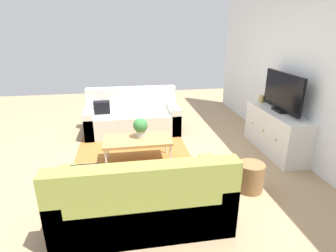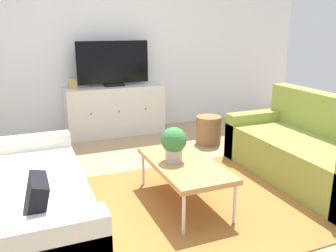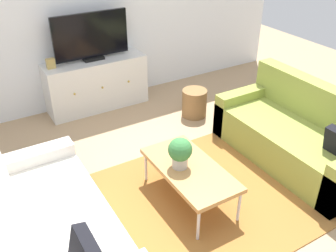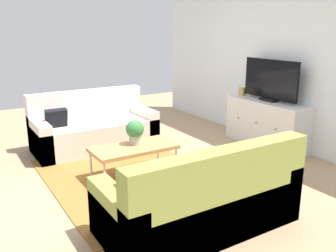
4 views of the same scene
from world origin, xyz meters
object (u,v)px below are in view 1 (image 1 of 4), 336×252
coffee_table (137,141)px  mantel_clock (262,99)px  couch_right_side (143,203)px  couch_left_side (133,118)px  tv_console (276,132)px  flat_screen_tv (283,93)px  potted_plant (141,127)px  wicker_basket (250,177)px

coffee_table → mantel_clock: (-0.62, 2.35, 0.42)m
coffee_table → couch_right_side: bearing=-1.0°
couch_left_side → mantel_clock: (0.78, 2.37, 0.50)m
tv_console → flat_screen_tv: bearing=90.0°
couch_right_side → flat_screen_tv: 2.93m
potted_plant → flat_screen_tv: size_ratio=0.30×
wicker_basket → mantel_clock: bearing=150.3°
coffee_table → flat_screen_tv: size_ratio=1.01×
couch_right_side → couch_left_side: bearing=180.0°
flat_screen_tv → wicker_basket: size_ratio=2.70×
wicker_basket → coffee_table: bearing=-125.9°
potted_plant → mantel_clock: bearing=103.3°
potted_plant → wicker_basket: 1.78m
potted_plant → couch_right_side: bearing=-3.2°
potted_plant → wicker_basket: bearing=51.0°
mantel_clock → potted_plant: bearing=-76.7°
coffee_table → potted_plant: size_ratio=3.37×
couch_left_side → mantel_clock: couch_left_side is taller
couch_right_side → flat_screen_tv: bearing=122.2°
coffee_table → wicker_basket: (1.02, 1.41, -0.18)m
tv_console → flat_screen_tv: size_ratio=1.37×
couch_right_side → wicker_basket: 1.51m
potted_plant → mantel_clock: (-0.54, 2.29, 0.21)m
coffee_table → flat_screen_tv: bearing=90.7°
mantel_clock → wicker_basket: bearing=-29.7°
mantel_clock → wicker_basket: size_ratio=0.34×
tv_console → mantel_clock: bearing=180.0°
tv_console → potted_plant: bearing=-91.2°
tv_console → mantel_clock: mantel_clock is taller
flat_screen_tv → mantel_clock: 0.64m
couch_right_side → flat_screen_tv: size_ratio=1.77×
mantel_clock → couch_right_side: bearing=-48.6°
couch_right_side → potted_plant: 1.58m
couch_left_side → potted_plant: bearing=3.7°
tv_console → wicker_basket: bearing=-41.6°
couch_left_side → potted_plant: (1.32, 0.09, 0.28)m
flat_screen_tv → coffee_table: bearing=-89.3°
coffee_table → wicker_basket: coffee_table is taller
couch_right_side → wicker_basket: size_ratio=4.77×
coffee_table → potted_plant: potted_plant is taller
coffee_table → potted_plant: (-0.08, 0.06, 0.20)m
potted_plant → wicker_basket: potted_plant is taller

